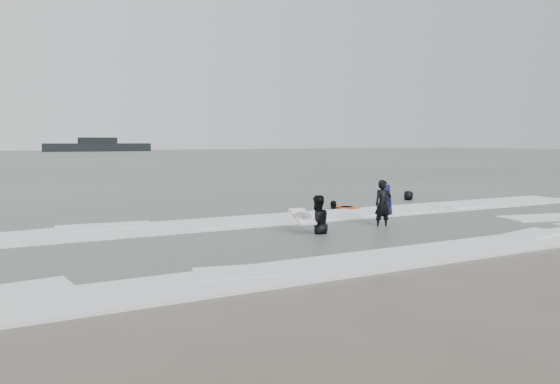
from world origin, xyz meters
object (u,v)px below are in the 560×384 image
surfer_wading (317,235)px  surfer_right_far (408,201)px  surfer_centre (383,228)px  surfer_right_near (333,210)px  vessel_horizon (98,146)px

surfer_wading → surfer_right_far: (8.35, 5.70, 0.00)m
surfer_centre → surfer_right_near: surfer_right_near is taller
surfer_wading → surfer_right_near: bearing=-129.5°
surfer_right_far → vessel_horizon: (7.91, 130.38, 1.36)m
surfer_right_near → surfer_wading: bearing=0.5°
surfer_centre → vessel_horizon: size_ratio=0.06×
surfer_wading → surfer_right_near: (3.55, 4.53, 0.00)m
vessel_horizon → surfer_right_near: bearing=-95.5°
surfer_centre → vessel_horizon: (13.79, 135.96, 1.36)m
surfer_wading → vessel_horizon: (16.26, 136.07, 1.36)m
surfer_right_far → vessel_horizon: 130.62m
surfer_centre → surfer_right_near: 4.55m
surfer_wading → vessel_horizon: 137.05m
surfer_right_near → vessel_horizon: size_ratio=0.06×
surfer_right_near → surfer_centre: bearing=24.8°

